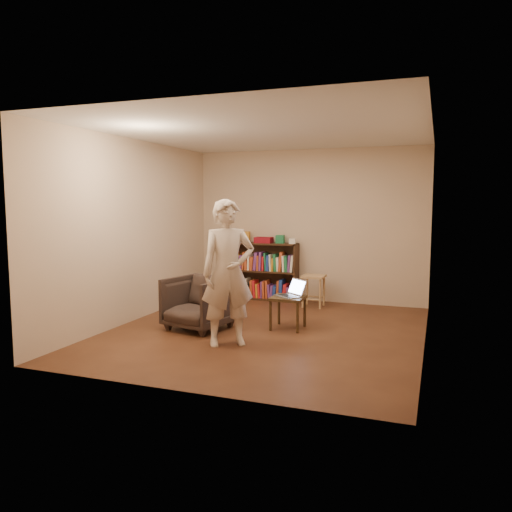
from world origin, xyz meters
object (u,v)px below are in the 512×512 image
(laptop, at_px, (291,292))
(bookshelf, at_px, (264,274))
(armchair, at_px, (199,303))
(person, at_px, (228,273))
(side_table, at_px, (288,302))
(stool, at_px, (314,281))

(laptop, bearing_deg, bookshelf, 157.90)
(armchair, height_order, person, person)
(bookshelf, relative_size, side_table, 2.73)
(stool, relative_size, side_table, 1.18)
(bookshelf, height_order, side_table, bookshelf)
(laptop, xyz_separation_m, person, (-0.49, -1.01, 0.38))
(bookshelf, bearing_deg, side_table, -61.94)
(bookshelf, bearing_deg, person, -79.40)
(side_table, xyz_separation_m, laptop, (0.04, 0.02, 0.13))
(stool, bearing_deg, person, -100.03)
(person, bearing_deg, stool, 45.00)
(laptop, bearing_deg, stool, 130.53)
(stool, relative_size, armchair, 0.66)
(armchair, height_order, side_table, armchair)
(side_table, bearing_deg, bookshelf, 118.06)
(side_table, distance_m, person, 1.20)
(stool, bearing_deg, armchair, -119.92)
(bookshelf, xyz_separation_m, side_table, (0.98, -1.84, -0.07))
(stool, xyz_separation_m, side_table, (0.01, -1.51, -0.05))
(armchair, bearing_deg, stool, 73.42)
(laptop, distance_m, person, 1.18)
(laptop, bearing_deg, armchair, -120.21)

